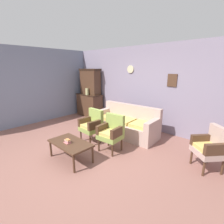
{
  "coord_description": "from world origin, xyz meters",
  "views": [
    {
      "loc": [
        2.91,
        -2.13,
        2.01
      ],
      "look_at": [
        -0.01,
        1.01,
        0.85
      ],
      "focal_mm": 26.5,
      "sensor_mm": 36.0,
      "label": 1
    }
  ],
  "objects_px": {
    "vase_on_cabinet": "(87,92)",
    "book_stack_on_table": "(68,141)",
    "side_cabinet": "(90,105)",
    "floral_couch": "(126,124)",
    "armchair_near_cabinet": "(92,124)",
    "armchair_row_middle": "(111,131)",
    "coffee_table": "(70,144)",
    "wingback_chair_by_fireplace": "(211,146)"
  },
  "relations": [
    {
      "from": "vase_on_cabinet",
      "to": "book_stack_on_table",
      "type": "relative_size",
      "value": 1.77
    },
    {
      "from": "side_cabinet",
      "to": "floral_couch",
      "type": "distance_m",
      "value": 2.51
    },
    {
      "from": "floral_couch",
      "to": "armchair_near_cabinet",
      "type": "distance_m",
      "value": 1.1
    },
    {
      "from": "armchair_row_middle",
      "to": "book_stack_on_table",
      "type": "distance_m",
      "value": 1.07
    },
    {
      "from": "vase_on_cabinet",
      "to": "armchair_row_middle",
      "type": "relative_size",
      "value": 0.3
    },
    {
      "from": "side_cabinet",
      "to": "coffee_table",
      "type": "bearing_deg",
      "value": -46.5
    },
    {
      "from": "book_stack_on_table",
      "to": "side_cabinet",
      "type": "bearing_deg",
      "value": 132.7
    },
    {
      "from": "vase_on_cabinet",
      "to": "floral_couch",
      "type": "distance_m",
      "value": 2.5
    },
    {
      "from": "side_cabinet",
      "to": "book_stack_on_table",
      "type": "xyz_separation_m",
      "value": [
        2.42,
        -2.63,
        -0.01
      ]
    },
    {
      "from": "wingback_chair_by_fireplace",
      "to": "vase_on_cabinet",
      "type": "bearing_deg",
      "value": 171.58
    },
    {
      "from": "side_cabinet",
      "to": "floral_couch",
      "type": "height_order",
      "value": "side_cabinet"
    },
    {
      "from": "armchair_near_cabinet",
      "to": "book_stack_on_table",
      "type": "height_order",
      "value": "armchair_near_cabinet"
    },
    {
      "from": "vase_on_cabinet",
      "to": "book_stack_on_table",
      "type": "xyz_separation_m",
      "value": [
        2.33,
        -2.45,
        -0.6
      ]
    },
    {
      "from": "armchair_row_middle",
      "to": "wingback_chair_by_fireplace",
      "type": "distance_m",
      "value": 2.13
    },
    {
      "from": "side_cabinet",
      "to": "armchair_row_middle",
      "type": "xyz_separation_m",
      "value": [
        2.79,
        -1.63,
        0.03
      ]
    },
    {
      "from": "side_cabinet",
      "to": "book_stack_on_table",
      "type": "bearing_deg",
      "value": -47.3
    },
    {
      "from": "side_cabinet",
      "to": "vase_on_cabinet",
      "type": "height_order",
      "value": "vase_on_cabinet"
    },
    {
      "from": "armchair_near_cabinet",
      "to": "book_stack_on_table",
      "type": "relative_size",
      "value": 5.95
    },
    {
      "from": "side_cabinet",
      "to": "armchair_near_cabinet",
      "type": "height_order",
      "value": "side_cabinet"
    },
    {
      "from": "vase_on_cabinet",
      "to": "floral_couch",
      "type": "relative_size",
      "value": 0.13
    },
    {
      "from": "floral_couch",
      "to": "book_stack_on_table",
      "type": "relative_size",
      "value": 13.36
    },
    {
      "from": "vase_on_cabinet",
      "to": "floral_couch",
      "type": "bearing_deg",
      "value": -10.06
    },
    {
      "from": "armchair_row_middle",
      "to": "book_stack_on_table",
      "type": "xyz_separation_m",
      "value": [
        -0.37,
        -1.0,
        -0.04
      ]
    },
    {
      "from": "armchair_row_middle",
      "to": "coffee_table",
      "type": "relative_size",
      "value": 0.9
    },
    {
      "from": "vase_on_cabinet",
      "to": "armchair_near_cabinet",
      "type": "bearing_deg",
      "value": -36.22
    },
    {
      "from": "armchair_row_middle",
      "to": "coffee_table",
      "type": "distance_m",
      "value": 1.01
    },
    {
      "from": "armchair_row_middle",
      "to": "coffee_table",
      "type": "xyz_separation_m",
      "value": [
        -0.36,
        -0.94,
        -0.12
      ]
    },
    {
      "from": "vase_on_cabinet",
      "to": "armchair_row_middle",
      "type": "distance_m",
      "value": 3.12
    },
    {
      "from": "wingback_chair_by_fireplace",
      "to": "coffee_table",
      "type": "xyz_separation_m",
      "value": [
        -2.35,
        -1.7,
        -0.12
      ]
    },
    {
      "from": "wingback_chair_by_fireplace",
      "to": "coffee_table",
      "type": "relative_size",
      "value": 0.9
    },
    {
      "from": "side_cabinet",
      "to": "armchair_near_cabinet",
      "type": "relative_size",
      "value": 1.28
    },
    {
      "from": "side_cabinet",
      "to": "coffee_table",
      "type": "height_order",
      "value": "side_cabinet"
    },
    {
      "from": "side_cabinet",
      "to": "book_stack_on_table",
      "type": "height_order",
      "value": "side_cabinet"
    },
    {
      "from": "coffee_table",
      "to": "armchair_row_middle",
      "type": "bearing_deg",
      "value": 69.23
    },
    {
      "from": "armchair_row_middle",
      "to": "floral_couch",
      "type": "bearing_deg",
      "value": 109.07
    },
    {
      "from": "wingback_chair_by_fireplace",
      "to": "book_stack_on_table",
      "type": "xyz_separation_m",
      "value": [
        -2.36,
        -1.75,
        -0.04
      ]
    },
    {
      "from": "coffee_table",
      "to": "floral_couch",
      "type": "bearing_deg",
      "value": 90.01
    },
    {
      "from": "armchair_near_cabinet",
      "to": "wingback_chair_by_fireplace",
      "type": "distance_m",
      "value": 2.84
    },
    {
      "from": "coffee_table",
      "to": "side_cabinet",
      "type": "bearing_deg",
      "value": 133.5
    },
    {
      "from": "armchair_near_cabinet",
      "to": "wingback_chair_by_fireplace",
      "type": "bearing_deg",
      "value": 15.07
    },
    {
      "from": "side_cabinet",
      "to": "coffee_table",
      "type": "relative_size",
      "value": 1.16
    },
    {
      "from": "vase_on_cabinet",
      "to": "wingback_chair_by_fireplace",
      "type": "distance_m",
      "value": 4.78
    }
  ]
}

